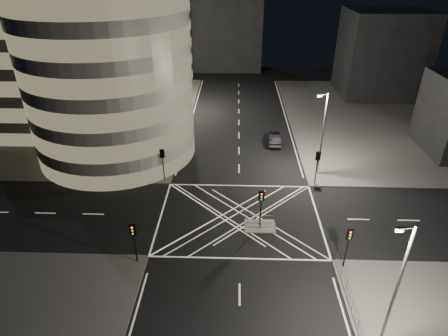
{
  "coord_description": "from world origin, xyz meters",
  "views": [
    {
      "loc": [
        -0.54,
        -30.65,
        23.02
      ],
      "look_at": [
        -1.71,
        4.78,
        3.0
      ],
      "focal_mm": 30.0,
      "sensor_mm": 36.0,
      "label": 1
    }
  ],
  "objects_px": {
    "traffic_signal_nl": "(134,236)",
    "traffic_signal_fr": "(318,161)",
    "street_lamp_left_far": "(182,79)",
    "traffic_signal_nr": "(348,241)",
    "traffic_signal_island": "(261,202)",
    "street_lamp_right_far": "(322,132)",
    "street_lamp_right_near": "(396,286)",
    "traffic_signal_fl": "(163,159)",
    "sedan": "(274,139)",
    "central_island": "(260,226)",
    "street_lamp_left_near": "(163,120)"
  },
  "relations": [
    {
      "from": "street_lamp_left_near",
      "to": "street_lamp_left_far",
      "type": "bearing_deg",
      "value": 90.0
    },
    {
      "from": "traffic_signal_nr",
      "to": "street_lamp_left_far",
      "type": "xyz_separation_m",
      "value": [
        -18.24,
        36.8,
        2.63
      ]
    },
    {
      "from": "street_lamp_left_far",
      "to": "traffic_signal_island",
      "type": "bearing_deg",
      "value": -70.05
    },
    {
      "from": "traffic_signal_fl",
      "to": "sedan",
      "type": "xyz_separation_m",
      "value": [
        13.74,
        10.57,
        -2.13
      ]
    },
    {
      "from": "traffic_signal_fl",
      "to": "traffic_signal_nl",
      "type": "xyz_separation_m",
      "value": [
        0.0,
        -13.6,
        0.0
      ]
    },
    {
      "from": "traffic_signal_fr",
      "to": "sedan",
      "type": "height_order",
      "value": "traffic_signal_fr"
    },
    {
      "from": "traffic_signal_nl",
      "to": "street_lamp_right_far",
      "type": "distance_m",
      "value": 24.27
    },
    {
      "from": "traffic_signal_nl",
      "to": "traffic_signal_fr",
      "type": "bearing_deg",
      "value": 37.69
    },
    {
      "from": "street_lamp_right_far",
      "to": "street_lamp_right_near",
      "type": "relative_size",
      "value": 1.0
    },
    {
      "from": "traffic_signal_fl",
      "to": "street_lamp_right_near",
      "type": "height_order",
      "value": "street_lamp_right_near"
    },
    {
      "from": "traffic_signal_nr",
      "to": "traffic_signal_island",
      "type": "height_order",
      "value": "same"
    },
    {
      "from": "traffic_signal_nl",
      "to": "street_lamp_left_far",
      "type": "height_order",
      "value": "street_lamp_left_far"
    },
    {
      "from": "traffic_signal_fl",
      "to": "sedan",
      "type": "bearing_deg",
      "value": 37.56
    },
    {
      "from": "traffic_signal_island",
      "to": "street_lamp_right_far",
      "type": "distance_m",
      "value": 13.13
    },
    {
      "from": "street_lamp_right_near",
      "to": "street_lamp_right_far",
      "type": "bearing_deg",
      "value": 90.0
    },
    {
      "from": "street_lamp_right_far",
      "to": "sedan",
      "type": "distance_m",
      "value": 10.62
    },
    {
      "from": "traffic_signal_nl",
      "to": "street_lamp_left_far",
      "type": "relative_size",
      "value": 0.4
    },
    {
      "from": "traffic_signal_fr",
      "to": "street_lamp_right_far",
      "type": "relative_size",
      "value": 0.4
    },
    {
      "from": "street_lamp_right_near",
      "to": "traffic_signal_fr",
      "type": "bearing_deg",
      "value": 91.75
    },
    {
      "from": "traffic_signal_fl",
      "to": "street_lamp_left_near",
      "type": "bearing_deg",
      "value": 96.97
    },
    {
      "from": "traffic_signal_island",
      "to": "street_lamp_left_far",
      "type": "relative_size",
      "value": 0.4
    },
    {
      "from": "traffic_signal_island",
      "to": "traffic_signal_nl",
      "type": "bearing_deg",
      "value": -153.86
    },
    {
      "from": "central_island",
      "to": "street_lamp_left_far",
      "type": "distance_m",
      "value": 33.95
    },
    {
      "from": "street_lamp_left_far",
      "to": "traffic_signal_nr",
      "type": "bearing_deg",
      "value": -63.64
    },
    {
      "from": "traffic_signal_island",
      "to": "street_lamp_right_far",
      "type": "relative_size",
      "value": 0.4
    },
    {
      "from": "traffic_signal_island",
      "to": "street_lamp_left_far",
      "type": "distance_m",
      "value": 33.61
    },
    {
      "from": "traffic_signal_nr",
      "to": "street_lamp_right_far",
      "type": "height_order",
      "value": "street_lamp_right_far"
    },
    {
      "from": "street_lamp_left_near",
      "to": "traffic_signal_fl",
      "type": "bearing_deg",
      "value": -83.03
    },
    {
      "from": "street_lamp_left_far",
      "to": "traffic_signal_fr",
      "type": "bearing_deg",
      "value": -51.83
    },
    {
      "from": "traffic_signal_island",
      "to": "traffic_signal_fl",
      "type": "bearing_deg",
      "value": 142.46
    },
    {
      "from": "traffic_signal_fl",
      "to": "traffic_signal_island",
      "type": "distance_m",
      "value": 13.62
    },
    {
      "from": "traffic_signal_fl",
      "to": "street_lamp_left_far",
      "type": "height_order",
      "value": "street_lamp_left_far"
    },
    {
      "from": "traffic_signal_island",
      "to": "street_lamp_right_far",
      "type": "bearing_deg",
      "value": 54.7
    },
    {
      "from": "street_lamp_right_far",
      "to": "traffic_signal_nl",
      "type": "bearing_deg",
      "value": -139.09
    },
    {
      "from": "traffic_signal_nl",
      "to": "street_lamp_left_near",
      "type": "height_order",
      "value": "street_lamp_left_near"
    },
    {
      "from": "traffic_signal_fr",
      "to": "street_lamp_right_far",
      "type": "height_order",
      "value": "street_lamp_right_far"
    },
    {
      "from": "traffic_signal_fr",
      "to": "sedan",
      "type": "relative_size",
      "value": 0.84
    },
    {
      "from": "traffic_signal_fl",
      "to": "street_lamp_right_far",
      "type": "relative_size",
      "value": 0.4
    },
    {
      "from": "traffic_signal_fl",
      "to": "traffic_signal_nr",
      "type": "distance_m",
      "value": 22.24
    },
    {
      "from": "central_island",
      "to": "traffic_signal_fr",
      "type": "bearing_deg",
      "value": 50.67
    },
    {
      "from": "street_lamp_right_near",
      "to": "traffic_signal_nl",
      "type": "bearing_deg",
      "value": 158.45
    },
    {
      "from": "traffic_signal_fl",
      "to": "traffic_signal_fr",
      "type": "bearing_deg",
      "value": 0.0
    },
    {
      "from": "traffic_signal_nl",
      "to": "traffic_signal_fr",
      "type": "height_order",
      "value": "same"
    },
    {
      "from": "traffic_signal_fl",
      "to": "street_lamp_left_far",
      "type": "distance_m",
      "value": 23.36
    },
    {
      "from": "traffic_signal_fr",
      "to": "street_lamp_left_far",
      "type": "height_order",
      "value": "street_lamp_left_far"
    },
    {
      "from": "sedan",
      "to": "traffic_signal_fl",
      "type": "bearing_deg",
      "value": 39.83
    },
    {
      "from": "traffic_signal_nl",
      "to": "street_lamp_right_near",
      "type": "distance_m",
      "value": 19.78
    },
    {
      "from": "central_island",
      "to": "street_lamp_right_near",
      "type": "relative_size",
      "value": 0.3
    },
    {
      "from": "street_lamp_left_near",
      "to": "street_lamp_right_near",
      "type": "bearing_deg",
      "value": -54.03
    },
    {
      "from": "traffic_signal_nl",
      "to": "traffic_signal_fr",
      "type": "xyz_separation_m",
      "value": [
        17.6,
        13.6,
        0.0
      ]
    }
  ]
}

